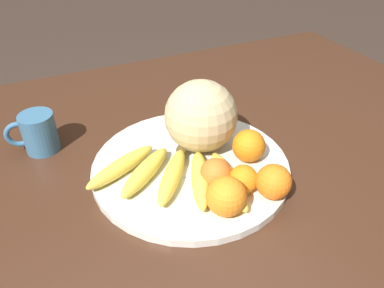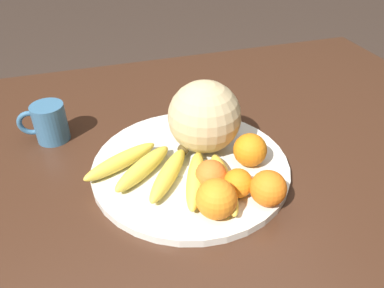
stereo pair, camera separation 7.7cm
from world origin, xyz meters
name	(u,v)px [view 1 (the left image)]	position (x,y,z in m)	size (l,w,h in m)	color
kitchen_table	(186,187)	(0.00, 0.00, 0.64)	(1.63, 1.15, 0.71)	#3D2316
fruit_bowl	(192,166)	(0.00, -0.03, 0.72)	(0.42, 0.42, 0.02)	silver
melon	(201,116)	(0.05, 0.02, 0.81)	(0.16, 0.16, 0.16)	tan
banana_bunch	(174,174)	(-0.05, -0.07, 0.75)	(0.29, 0.27, 0.04)	#473819
orange_front_left	(249,146)	(0.12, -0.07, 0.76)	(0.07, 0.07, 0.07)	orange
orange_front_right	(274,182)	(0.10, -0.18, 0.76)	(0.07, 0.07, 0.07)	orange
orange_mid_center	(243,179)	(0.06, -0.15, 0.76)	(0.06, 0.06, 0.06)	orange
orange_back_left	(225,197)	(0.00, -0.18, 0.76)	(0.07, 0.07, 0.07)	orange
orange_back_right	(216,174)	(0.01, -0.11, 0.76)	(0.06, 0.06, 0.06)	orange
produce_tag	(198,171)	(0.00, -0.06, 0.73)	(0.09, 0.06, 0.00)	white
ceramic_mug	(38,133)	(-0.28, 0.18, 0.76)	(0.11, 0.08, 0.09)	#386689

